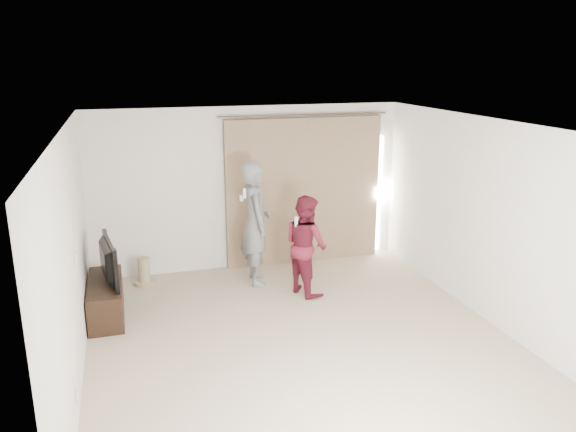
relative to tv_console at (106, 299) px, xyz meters
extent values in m
plane|color=tan|center=(2.27, -1.43, -0.24)|extent=(5.50, 5.50, 0.00)
cube|color=silver|center=(2.27, 1.32, 1.06)|extent=(5.00, 0.04, 2.60)
cube|color=silver|center=(-0.23, -1.43, 1.06)|extent=(0.04, 5.50, 2.60)
cube|color=silver|center=(-0.22, -1.03, 0.96)|extent=(0.02, 0.08, 0.12)
cube|color=silver|center=(-0.22, -2.33, 0.06)|extent=(0.02, 0.08, 0.12)
cube|color=white|center=(2.27, -1.43, 2.36)|extent=(5.00, 5.50, 0.01)
cube|color=#9B7D5F|center=(3.17, 1.25, 0.96)|extent=(2.60, 0.10, 2.40)
cylinder|color=brown|center=(3.17, 1.25, 2.20)|extent=(2.80, 0.03, 0.03)
cube|color=white|center=(4.53, 1.29, 0.81)|extent=(0.08, 0.04, 2.00)
cube|color=black|center=(0.00, 0.00, 0.00)|extent=(0.43, 1.25, 0.48)
imported|color=black|center=(0.00, 0.00, 0.53)|extent=(0.27, 1.01, 0.58)
cylinder|color=tan|center=(0.54, 0.96, -0.21)|extent=(0.32, 0.32, 0.05)
cylinder|color=tan|center=(0.54, 0.96, 0.00)|extent=(0.18, 0.18, 0.37)
imported|color=slate|center=(2.18, 0.57, 0.69)|extent=(0.48, 0.70, 1.87)
cube|color=silver|center=(2.00, 0.47, 1.19)|extent=(0.04, 0.04, 0.14)
cube|color=silver|center=(2.00, 0.69, 1.07)|extent=(0.05, 0.05, 0.09)
imported|color=maroon|center=(2.78, -0.01, 0.49)|extent=(0.75, 0.85, 1.45)
cube|color=silver|center=(2.60, -0.11, 0.88)|extent=(0.04, 0.04, 0.14)
cube|color=silver|center=(2.60, 0.11, 0.78)|extent=(0.05, 0.05, 0.09)
camera|label=1|loc=(0.36, -7.24, 3.08)|focal=35.00mm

